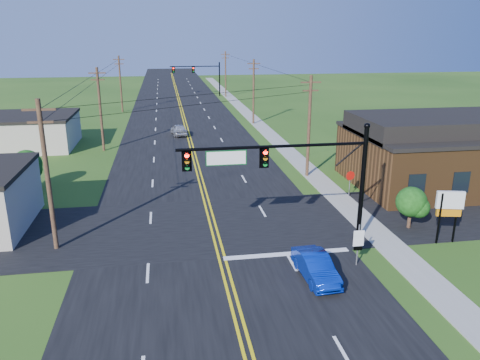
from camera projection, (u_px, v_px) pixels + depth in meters
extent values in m
plane|color=#214413|center=(238.00, 333.00, 20.22)|extent=(260.00, 260.00, 0.00)
cube|color=black|center=(184.00, 123.00, 67.29)|extent=(16.00, 220.00, 0.04)
cube|color=black|center=(210.00, 225.00, 31.51)|extent=(70.00, 10.00, 0.04)
cube|color=gray|center=(270.00, 135.00, 59.47)|extent=(2.00, 160.00, 0.08)
cylinder|color=black|center=(362.00, 187.00, 28.01)|extent=(0.28, 0.28, 7.20)
cylinder|color=black|center=(358.00, 238.00, 29.02)|extent=(0.60, 0.60, 0.50)
sphere|color=black|center=(367.00, 126.00, 26.90)|extent=(0.36, 0.36, 0.36)
cylinder|color=black|center=(274.00, 147.00, 26.36)|extent=(11.00, 0.18, 0.18)
cube|color=#045117|center=(226.00, 158.00, 26.11)|extent=(2.30, 0.06, 0.85)
cylinder|color=black|center=(220.00, 78.00, 95.80)|extent=(0.28, 0.28, 7.20)
cylinder|color=black|center=(220.00, 95.00, 96.81)|extent=(0.60, 0.60, 0.50)
sphere|color=black|center=(219.00, 60.00, 94.69)|extent=(0.36, 0.36, 0.36)
cylinder|color=black|center=(195.00, 66.00, 94.32)|extent=(10.00, 0.18, 0.18)
cube|color=#045117|center=(179.00, 69.00, 93.99)|extent=(2.30, 0.06, 0.85)
cube|color=#523217|center=(438.00, 159.00, 39.56)|extent=(14.00, 11.00, 4.40)
cube|color=black|center=(442.00, 132.00, 38.85)|extent=(14.20, 11.20, 0.30)
cube|color=#BAB19E|center=(19.00, 133.00, 52.58)|extent=(12.00, 9.00, 3.40)
cube|color=black|center=(16.00, 116.00, 52.03)|extent=(12.20, 9.20, 0.30)
cylinder|color=#351F18|center=(48.00, 177.00, 26.83)|extent=(0.28, 0.28, 9.00)
cube|color=#351F18|center=(39.00, 110.00, 25.66)|extent=(1.80, 0.12, 0.12)
cube|color=#351F18|center=(41.00, 122.00, 25.87)|extent=(1.40, 0.12, 0.12)
cylinder|color=#351F18|center=(100.00, 110.00, 50.37)|extent=(0.28, 0.28, 9.00)
cube|color=#351F18|center=(97.00, 73.00, 49.20)|extent=(1.80, 0.12, 0.12)
cube|color=#351F18|center=(98.00, 80.00, 49.41)|extent=(1.40, 0.12, 0.12)
cylinder|color=#351F18|center=(121.00, 84.00, 75.79)|extent=(0.28, 0.28, 9.00)
cube|color=#351F18|center=(119.00, 59.00, 74.62)|extent=(1.80, 0.12, 0.12)
cube|color=#351F18|center=(119.00, 64.00, 74.83)|extent=(1.40, 0.12, 0.12)
cylinder|color=#351F18|center=(309.00, 127.00, 41.08)|extent=(0.28, 0.28, 9.00)
cube|color=#351F18|center=(311.00, 82.00, 39.91)|extent=(1.80, 0.12, 0.12)
cube|color=#351F18|center=(311.00, 91.00, 40.12)|extent=(1.40, 0.12, 0.12)
cylinder|color=#351F18|center=(254.00, 92.00, 65.56)|extent=(0.28, 0.28, 9.00)
cube|color=#351F18|center=(254.00, 64.00, 64.39)|extent=(1.80, 0.12, 0.12)
cube|color=#351F18|center=(254.00, 69.00, 64.60)|extent=(1.40, 0.12, 0.12)
cylinder|color=#351F18|center=(226.00, 74.00, 93.80)|extent=(0.28, 0.28, 9.00)
cube|color=#351F18|center=(225.00, 54.00, 92.63)|extent=(1.80, 0.12, 0.12)
cube|color=#351F18|center=(225.00, 58.00, 92.84)|extent=(1.40, 0.12, 0.12)
cylinder|color=#351F18|center=(355.00, 153.00, 46.86)|extent=(0.24, 0.24, 1.85)
sphere|color=#12380D|center=(356.00, 137.00, 46.36)|extent=(3.00, 3.00, 3.00)
cylinder|color=#351F18|center=(409.00, 219.00, 30.95)|extent=(0.24, 0.24, 1.32)
sphere|color=#12380D|center=(411.00, 202.00, 30.59)|extent=(2.00, 2.00, 2.00)
cylinder|color=#351F18|center=(29.00, 181.00, 38.56)|extent=(0.24, 0.24, 1.54)
sphere|color=#12380D|center=(27.00, 164.00, 38.14)|extent=(2.40, 2.40, 2.40)
imported|color=#062293|center=(316.00, 267.00, 24.52)|extent=(1.65, 4.14, 1.34)
imported|color=#ABABB0|center=(179.00, 130.00, 59.25)|extent=(2.23, 4.32, 1.41)
cylinder|color=slate|center=(358.00, 245.00, 25.78)|extent=(0.08, 0.08, 2.46)
cube|color=white|center=(359.00, 233.00, 25.53)|extent=(0.62, 0.04, 0.34)
cube|color=white|center=(358.00, 241.00, 25.66)|extent=(0.62, 0.04, 0.62)
cube|color=black|center=(358.00, 248.00, 25.80)|extent=(0.50, 0.04, 0.25)
cylinder|color=slate|center=(350.00, 185.00, 36.78)|extent=(0.08, 0.08, 2.01)
cylinder|color=#A70F09|center=(350.00, 176.00, 36.52)|extent=(0.76, 0.15, 0.76)
cylinder|color=black|center=(439.00, 219.00, 28.42)|extent=(0.15, 0.15, 3.27)
cylinder|color=black|center=(456.00, 218.00, 28.58)|extent=(0.15, 0.15, 3.27)
cube|color=silver|center=(450.00, 200.00, 28.14)|extent=(1.64, 0.57, 1.09)
cube|color=#CC720C|center=(448.00, 213.00, 28.39)|extent=(1.46, 0.51, 0.45)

